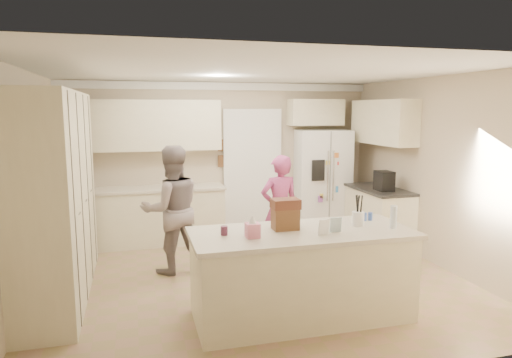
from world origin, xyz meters
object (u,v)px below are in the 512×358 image
object	(u,v)px
utensil_crock	(358,219)
tissue_box	(253,230)
refrigerator	(322,181)
coffee_maker	(384,181)
island_base	(302,276)
dollhouse_body	(285,219)
teen_girl	(279,209)
teen_boy	(172,210)

from	to	relation	value
utensil_crock	tissue_box	bearing A→B (deg)	-172.87
refrigerator	tissue_box	xyz separation A→B (m)	(-2.08, -3.19, 0.10)
refrigerator	coffee_maker	size ratio (longest dim) A/B	6.00
refrigerator	island_base	xyz separation A→B (m)	(-1.53, -3.09, -0.46)
tissue_box	dollhouse_body	world-z (taller)	dollhouse_body
teen_girl	island_base	bearing A→B (deg)	75.01
coffee_maker	dollhouse_body	size ratio (longest dim) A/B	1.15
teen_boy	teen_girl	distance (m)	1.50
dollhouse_body	refrigerator	bearing A→B (deg)	60.67
teen_boy	coffee_maker	bearing A→B (deg)	173.32
dollhouse_body	teen_boy	bearing A→B (deg)	122.50
coffee_maker	tissue_box	distance (m)	3.28
coffee_maker	teen_boy	distance (m)	3.24
refrigerator	coffee_maker	world-z (taller)	refrigerator
dollhouse_body	teen_boy	size ratio (longest dim) A/B	0.15
coffee_maker	dollhouse_body	xyz separation A→B (m)	(-2.20, -1.80, -0.03)
refrigerator	tissue_box	world-z (taller)	refrigerator
coffee_maker	island_base	size ratio (longest dim) A/B	0.14
utensil_crock	island_base	bearing A→B (deg)	-175.60
coffee_maker	teen_girl	size ratio (longest dim) A/B	0.20
tissue_box	teen_girl	size ratio (longest dim) A/B	0.09
utensil_crock	dollhouse_body	size ratio (longest dim) A/B	0.58
dollhouse_body	teen_boy	distance (m)	1.92
dollhouse_body	teen_girl	xyz separation A→B (m)	(0.47, 1.65, -0.27)
coffee_maker	teen_girl	world-z (taller)	teen_girl
island_base	tissue_box	size ratio (longest dim) A/B	15.71
refrigerator	island_base	bearing A→B (deg)	-109.98
tissue_box	teen_boy	size ratio (longest dim) A/B	0.08
island_base	utensil_crock	world-z (taller)	utensil_crock
utensil_crock	teen_boy	distance (m)	2.47
utensil_crock	teen_girl	bearing A→B (deg)	100.88
dollhouse_body	island_base	bearing A→B (deg)	-33.69
refrigerator	tissue_box	size ratio (longest dim) A/B	12.86
utensil_crock	tissue_box	distance (m)	1.21
utensil_crock	dollhouse_body	xyz separation A→B (m)	(-0.80, 0.05, 0.04)
dollhouse_body	teen_boy	world-z (taller)	teen_boy
tissue_box	teen_girl	world-z (taller)	teen_girl
utensil_crock	teen_boy	bearing A→B (deg)	137.71
teen_boy	teen_girl	size ratio (longest dim) A/B	1.11
island_base	teen_boy	world-z (taller)	teen_boy
refrigerator	utensil_crock	world-z (taller)	refrigerator
teen_girl	tissue_box	bearing A→B (deg)	60.20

